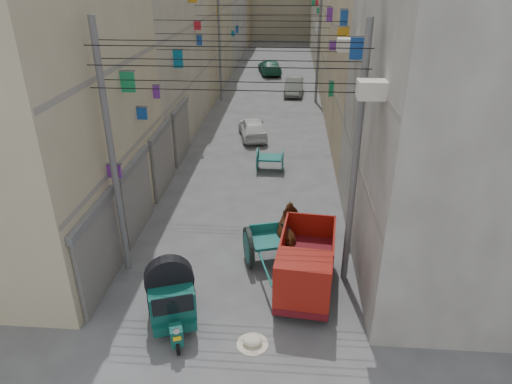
# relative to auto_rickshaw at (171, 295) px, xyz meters

# --- Properties ---
(building_row_left) EXTENTS (8.00, 62.00, 14.00)m
(building_row_left) POSITION_rel_auto_rickshaw_xyz_m (-6.54, 30.62, 5.48)
(building_row_left) COLOR tan
(building_row_left) RESTS_ON ground
(building_row_right) EXTENTS (8.00, 62.00, 14.00)m
(building_row_right) POSITION_rel_auto_rickshaw_xyz_m (9.45, 30.62, 5.48)
(building_row_right) COLOR #A6A29C
(building_row_right) RESTS_ON ground
(shutters_left) EXTENTS (0.18, 14.40, 2.88)m
(shutters_left) POSITION_rel_auto_rickshaw_xyz_m (-2.47, 6.87, 0.52)
(shutters_left) COLOR #525157
(shutters_left) RESTS_ON ground
(signboards) EXTENTS (8.22, 40.52, 5.67)m
(signboards) POSITION_rel_auto_rickshaw_xyz_m (1.44, 18.15, 2.45)
(signboards) COLOR #18864E
(signboards) RESTS_ON ground
(ac_units) EXTENTS (0.70, 6.55, 3.35)m
(ac_units) POSITION_rel_auto_rickshaw_xyz_m (5.10, 4.16, 6.46)
(ac_units) COLOR beige
(ac_units) RESTS_ON ground
(utility_poles) EXTENTS (7.40, 22.20, 8.00)m
(utility_poles) POSITION_rel_auto_rickshaw_xyz_m (1.45, 13.50, 3.02)
(utility_poles) COLOR #5D5C5F
(utility_poles) RESTS_ON ground
(overhead_cables) EXTENTS (7.40, 22.52, 1.12)m
(overhead_cables) POSITION_rel_auto_rickshaw_xyz_m (1.45, 10.90, 5.79)
(overhead_cables) COLOR black
(overhead_cables) RESTS_ON ground
(auto_rickshaw) EXTENTS (1.84, 2.44, 1.66)m
(auto_rickshaw) POSITION_rel_auto_rickshaw_xyz_m (0.00, 0.00, 0.00)
(auto_rickshaw) COLOR black
(auto_rickshaw) RESTS_ON ground
(tonga_cart) EXTENTS (1.95, 3.24, 1.38)m
(tonga_cart) POSITION_rel_auto_rickshaw_xyz_m (2.50, 3.15, -0.26)
(tonga_cart) COLOR black
(tonga_cart) RESTS_ON ground
(mini_truck) EXTENTS (1.95, 3.71, 2.00)m
(mini_truck) POSITION_rel_auto_rickshaw_xyz_m (3.72, 1.30, -0.02)
(mini_truck) COLOR black
(mini_truck) RESTS_ON ground
(second_cart) EXTENTS (1.32, 1.17, 1.16)m
(second_cart) POSITION_rel_auto_rickshaw_xyz_m (2.23, 11.14, -0.36)
(second_cart) COLOR #145B55
(second_cart) RESTS_ON ground
(feed_sack) EXTENTS (0.53, 0.43, 0.27)m
(feed_sack) POSITION_rel_auto_rickshaw_xyz_m (2.32, -0.70, -0.84)
(feed_sack) COLOR beige
(feed_sack) RESTS_ON ground
(horse) EXTENTS (1.39, 2.20, 1.72)m
(horse) POSITION_rel_auto_rickshaw_xyz_m (3.30, 3.50, -0.12)
(horse) COLOR brown
(horse) RESTS_ON ground
(distant_car_white) EXTENTS (2.19, 3.84, 1.23)m
(distant_car_white) POSITION_rel_auto_rickshaw_xyz_m (0.96, 15.99, -0.36)
(distant_car_white) COLOR silver
(distant_car_white) RESTS_ON ground
(distant_car_grey) EXTENTS (1.56, 3.96, 1.28)m
(distant_car_grey) POSITION_rel_auto_rickshaw_xyz_m (3.39, 26.72, -0.34)
(distant_car_grey) COLOR slate
(distant_car_grey) RESTS_ON ground
(distant_car_green) EXTENTS (2.65, 4.88, 1.34)m
(distant_car_green) POSITION_rel_auto_rickshaw_xyz_m (1.08, 34.57, -0.31)
(distant_car_green) COLOR #22634B
(distant_car_green) RESTS_ON ground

